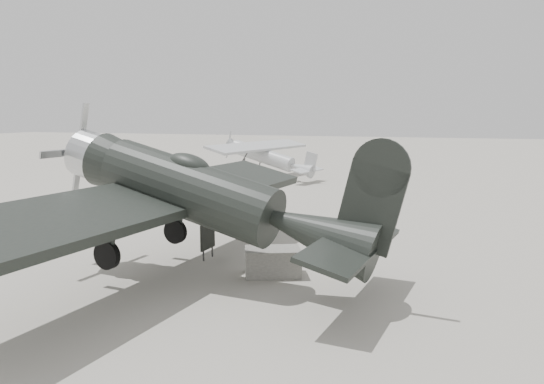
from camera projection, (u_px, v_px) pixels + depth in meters
The scene contains 5 objects.
ground at pixel (218, 242), 18.14m from camera, with size 160.00×160.00×0.00m, color gray.
lowwing_monoplane at pixel (206, 197), 13.63m from camera, with size 9.48×13.25×4.26m.
highwing_monoplane at pixel (266, 153), 34.83m from camera, with size 6.95×9.69×2.75m.
equipment_block at pixel (273, 262), 14.44m from camera, with size 1.49×0.93×0.75m, color #65635E.
sign_board at pixel (208, 237), 16.00m from camera, with size 0.13×0.79×1.14m.
Camera 1 is at (7.15, -16.28, 4.42)m, focal length 35.00 mm.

